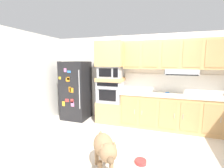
{
  "coord_description": "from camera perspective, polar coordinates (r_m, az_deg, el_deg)",
  "views": [
    {
      "loc": [
        0.48,
        -3.42,
        1.73
      ],
      "look_at": [
        -0.76,
        0.41,
        1.17
      ],
      "focal_mm": 24.67,
      "sensor_mm": 36.0,
      "label": 1
    }
  ],
  "objects": [
    {
      "name": "appliance_upper_cabinet",
      "position": [
        4.4,
        -0.52,
        10.97
      ],
      "size": [
        0.74,
        0.62,
        0.68
      ],
      "primitive_type": "cube",
      "color": "tan",
      "rests_on": "microwave"
    },
    {
      "name": "side_panel_left",
      "position": [
        4.76,
        -25.79,
        1.39
      ],
      "size": [
        0.12,
        7.1,
        2.5
      ],
      "primitive_type": "cube",
      "color": "silver",
      "rests_on": "ground"
    },
    {
      "name": "ground_plane",
      "position": [
        3.86,
        9.34,
        -18.73
      ],
      "size": [
        9.6,
        9.6,
        0.0
      ],
      "primitive_type": "plane",
      "color": "beige"
    },
    {
      "name": "appliance_mid_shelf",
      "position": [
        4.42,
        -0.51,
        1.74
      ],
      "size": [
        0.74,
        0.62,
        0.1
      ],
      "primitive_type": "cube",
      "color": "tan",
      "rests_on": "built_in_oven"
    },
    {
      "name": "oven_base_cabinet",
      "position": [
        4.62,
        -0.49,
        -10.05
      ],
      "size": [
        0.74,
        0.62,
        0.6
      ],
      "primitive_type": "cube",
      "color": "tan",
      "rests_on": "ground"
    },
    {
      "name": "microwave",
      "position": [
        4.4,
        -0.52,
        4.46
      ],
      "size": [
        0.64,
        0.54,
        0.32
      ],
      "color": "#A8AAAF",
      "rests_on": "appliance_mid_shelf"
    },
    {
      "name": "screwdriver",
      "position": [
        4.37,
        19.86,
        -3.0
      ],
      "size": [
        0.16,
        0.16,
        0.03
      ],
      "color": "blue",
      "rests_on": "countertop_slab"
    },
    {
      "name": "lower_cabinet_run",
      "position": [
        4.38,
        23.03,
        -9.79
      ],
      "size": [
        2.9,
        0.63,
        0.88
      ],
      "color": "tan",
      "rests_on": "ground"
    },
    {
      "name": "upper_cabinet_with_hood",
      "position": [
        4.32,
        23.97,
        9.58
      ],
      "size": [
        2.9,
        0.48,
        0.88
      ],
      "color": "tan",
      "rests_on": "backsplash_panel"
    },
    {
      "name": "refrigerator",
      "position": [
        4.87,
        -13.2,
        -2.29
      ],
      "size": [
        0.76,
        0.73,
        1.76
      ],
      "color": "black",
      "rests_on": "ground"
    },
    {
      "name": "dog_food_bowl",
      "position": [
        3.01,
        10.57,
        -26.42
      ],
      "size": [
        0.2,
        0.2,
        0.06
      ],
      "color": "red",
      "rests_on": "ground"
    },
    {
      "name": "built_in_oven",
      "position": [
        4.47,
        -0.51,
        -2.72
      ],
      "size": [
        0.7,
        0.62,
        0.6
      ],
      "color": "#A8AAAF",
      "rests_on": "oven_base_cabinet"
    },
    {
      "name": "backsplash_panel",
      "position": [
        4.52,
        23.21,
        0.2
      ],
      "size": [
        2.94,
        0.02,
        0.5
      ],
      "primitive_type": "cube",
      "color": "silver",
      "rests_on": "countertop_slab"
    },
    {
      "name": "dog",
      "position": [
        2.54,
        -2.83,
        -22.44
      ],
      "size": [
        0.6,
        0.88,
        0.68
      ],
      "rotation": [
        0.0,
        0.0,
        -1.02
      ],
      "color": "#997551",
      "rests_on": "ground"
    },
    {
      "name": "back_kitchen_wall",
      "position": [
        4.58,
        11.77,
        1.79
      ],
      "size": [
        6.2,
        0.12,
        2.5
      ],
      "primitive_type": "cube",
      "color": "silver",
      "rests_on": "ground"
    },
    {
      "name": "countertop_slab",
      "position": [
        4.28,
        23.36,
        -3.88
      ],
      "size": [
        2.94,
        0.64,
        0.04
      ],
      "primitive_type": "cube",
      "color": "silver",
      "rests_on": "lower_cabinet_run"
    }
  ]
}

